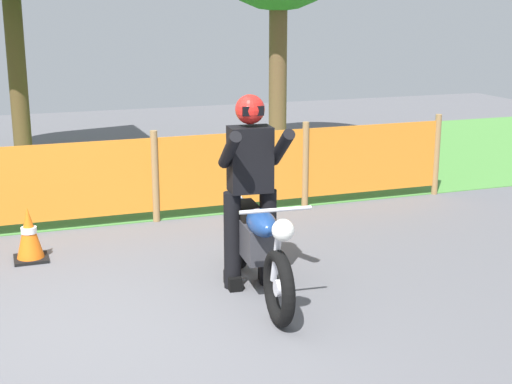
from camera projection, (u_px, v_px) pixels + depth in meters
name	position (u px, v px, depth m)	size (l,w,h in m)	color
ground	(114.00, 330.00, 5.64)	(24.00, 24.00, 0.02)	#5B5B60
grass_verge	(54.00, 178.00, 10.50)	(24.00, 5.22, 0.01)	#4C8C3D
barrier_fence	(71.00, 182.00, 7.99)	(9.31, 0.08, 1.05)	#997547
motorcycle_lead	(257.00, 245.00, 6.21)	(0.57, 1.94, 0.92)	black
rider_lead	(250.00, 181.00, 6.28)	(0.58, 0.70, 1.69)	black
traffic_cone	(29.00, 235.00, 7.08)	(0.32, 0.32, 0.53)	black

